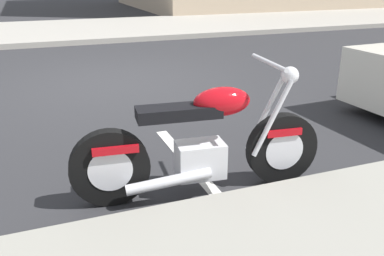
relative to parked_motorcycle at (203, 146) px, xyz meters
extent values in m
plane|color=#28282B|center=(0.08, 3.95, -0.43)|extent=(260.00, 260.00, 0.00)
cube|color=gray|center=(12.08, 10.61, -0.36)|extent=(120.00, 5.00, 0.14)
cube|color=silver|center=(0.08, 0.40, -0.43)|extent=(0.12, 2.20, 0.01)
cylinder|color=black|center=(0.72, -0.07, -0.11)|extent=(0.65, 0.18, 0.64)
cylinder|color=silver|center=(0.72, -0.07, -0.11)|extent=(0.36, 0.16, 0.35)
cylinder|color=black|center=(-0.77, 0.09, -0.11)|extent=(0.65, 0.18, 0.64)
cylinder|color=silver|center=(-0.77, 0.09, -0.11)|extent=(0.36, 0.16, 0.35)
cube|color=silver|center=(-0.02, 0.01, -0.13)|extent=(0.43, 0.30, 0.30)
cube|color=black|center=(-0.20, 0.03, 0.31)|extent=(0.70, 0.29, 0.10)
ellipsoid|color=#B20C14|center=(0.16, -0.01, 0.37)|extent=(0.50, 0.29, 0.24)
cube|color=#B20C14|center=(-0.72, 0.08, 0.07)|extent=(0.38, 0.22, 0.06)
cube|color=#B20C14|center=(0.70, -0.07, 0.07)|extent=(0.34, 0.19, 0.06)
cylinder|color=silver|center=(0.59, 0.01, 0.21)|extent=(0.34, 0.08, 0.65)
cylinder|color=silver|center=(0.57, -0.13, 0.21)|extent=(0.34, 0.08, 0.65)
cylinder|color=silver|center=(0.55, -0.06, 0.67)|extent=(0.10, 0.62, 0.04)
sphere|color=silver|center=(0.74, -0.08, 0.55)|extent=(0.15, 0.15, 0.15)
cylinder|color=silver|center=(-0.34, -0.10, -0.22)|extent=(0.71, 0.17, 0.16)
cylinder|color=black|center=(3.34, 1.40, -0.12)|extent=(0.63, 0.25, 0.62)
camera|label=1|loc=(-1.23, -2.95, 1.37)|focal=39.02mm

